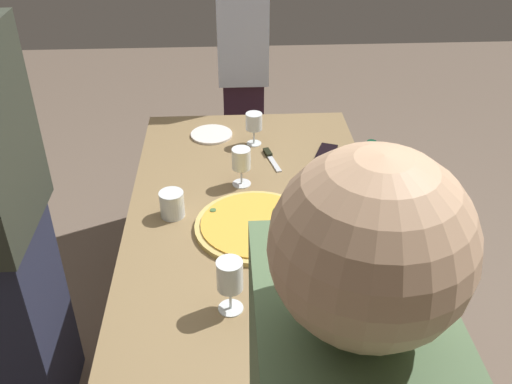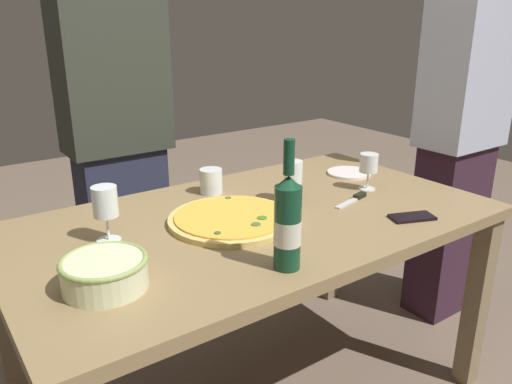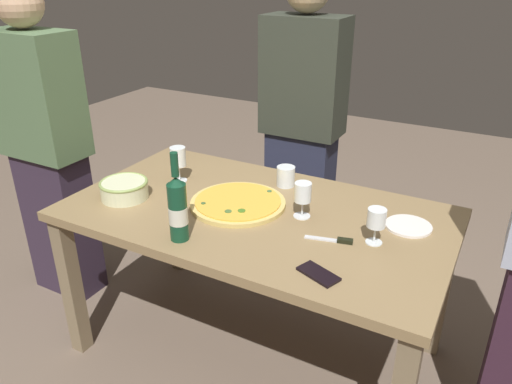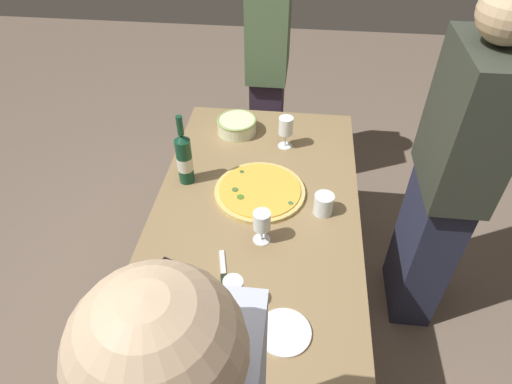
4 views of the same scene
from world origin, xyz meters
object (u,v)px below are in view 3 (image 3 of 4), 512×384
cup_amber (286,176)px  cell_phone (318,274)px  wine_bottle (178,208)px  pizza_knife (335,240)px  pizza (238,203)px  serving_bowl (124,188)px  wine_glass_far_left (303,194)px  wine_glass_near_pizza (376,219)px  wine_glass_by_bottle (178,159)px  person_guest_left (47,150)px  person_guest_right (302,128)px  side_plate (408,226)px  dining_table (256,230)px

cup_amber → cell_phone: bearing=-56.1°
wine_bottle → pizza_knife: bearing=26.5°
pizza → serving_bowl: serving_bowl is taller
pizza → wine_glass_far_left: size_ratio=2.73×
wine_glass_near_pizza → cup_amber: bearing=148.7°
wine_glass_by_bottle → cell_phone: (0.87, -0.41, -0.11)m
serving_bowl → cell_phone: 0.99m
wine_bottle → wine_glass_by_bottle: bearing=126.6°
cup_amber → cell_phone: cup_amber is taller
cup_amber → person_guest_left: (-1.18, -0.35, 0.03)m
pizza_knife → person_guest_left: (-1.56, 0.02, 0.07)m
wine_bottle → wine_glass_near_pizza: (0.65, 0.32, -0.03)m
cup_amber → person_guest_right: size_ratio=0.06×
cell_phone → wine_glass_far_left: bearing=-127.5°
side_plate → person_guest_left: size_ratio=0.11×
side_plate → person_guest_left: bearing=-173.0°
pizza_knife → person_guest_right: (-0.53, 0.90, 0.10)m
wine_glass_far_left → side_plate: wine_glass_far_left is taller
serving_bowl → cell_phone: size_ratio=1.48×
wine_bottle → person_guest_left: person_guest_left is taller
dining_table → pizza_knife: size_ratio=8.82×
pizza_knife → person_guest_left: person_guest_left is taller
serving_bowl → side_plate: 1.21m
pizza → cell_phone: size_ratio=2.85×
serving_bowl → side_plate: serving_bowl is taller
pizza → pizza_knife: pizza is taller
wine_glass_near_pizza → wine_glass_far_left: 0.33m
serving_bowl → pizza_knife: bearing=5.2°
pizza → wine_bottle: bearing=-98.3°
serving_bowl → person_guest_right: person_guest_right is taller
wine_bottle → pizza: bearing=81.7°
wine_glass_by_bottle → cell_phone: bearing=-25.1°
serving_bowl → wine_glass_by_bottle: bearing=68.6°
side_plate → person_guest_left: person_guest_left is taller
wine_glass_near_pizza → cell_phone: 0.33m
pizza → cup_amber: bearing=71.7°
wine_glass_near_pizza → person_guest_right: 1.07m
pizza → cup_amber: 0.30m
wine_glass_far_left → cell_phone: (0.22, -0.36, -0.10)m
serving_bowl → wine_bottle: wine_bottle is taller
dining_table → cell_phone: (0.41, -0.31, 0.10)m
pizza → wine_glass_by_bottle: bearing=166.5°
cup_amber → person_guest_left: size_ratio=0.06×
pizza_knife → cup_amber: bearing=135.8°
pizza → wine_glass_far_left: 0.30m
wine_bottle → wine_glass_by_bottle: wine_bottle is taller
cup_amber → dining_table: bearing=-90.4°
wine_glass_near_pizza → person_guest_right: person_guest_right is taller
cup_amber → wine_glass_far_left: bearing=-52.5°
serving_bowl → wine_glass_far_left: bearing=15.5°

